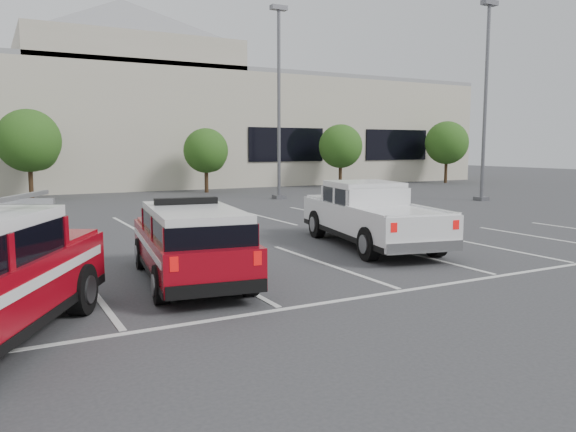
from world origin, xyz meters
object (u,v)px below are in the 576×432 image
object	(u,v)px
tree_far_right	(447,144)
convention_building	(96,121)
tree_mid_left	(31,143)
tree_right	(341,148)
tree_mid_right	(207,152)
light_pole_mid	(279,103)
fire_chief_suv	(191,248)
light_pole_right	(485,101)
white_pickup	(370,221)

from	to	relation	value
tree_far_right	convention_building	bearing A→B (deg)	158.49
tree_mid_left	tree_right	distance (m)	20.00
tree_mid_right	light_pole_mid	bearing A→B (deg)	-72.48
tree_mid_left	light_pole_mid	xyz separation A→B (m)	(11.91, -6.05, 2.14)
tree_mid_right	fire_chief_suv	world-z (taller)	tree_mid_right
tree_mid_right	fire_chief_suv	size ratio (longest dim) A/B	0.78
tree_far_right	light_pole_mid	bearing A→B (deg)	-161.52
tree_mid_right	light_pole_right	size ratio (longest dim) A/B	0.39
tree_mid_left	tree_mid_right	size ratio (longest dim) A/B	1.21
tree_right	white_pickup	xyz separation A→B (m)	(-12.63, -20.45, -2.05)
light_pole_right	tree_mid_left	bearing A→B (deg)	150.05
convention_building	light_pole_mid	size ratio (longest dim) A/B	5.86
convention_building	tree_right	xyz separation A→B (m)	(14.91, -9.82, -1.95)
convention_building	white_pickup	distance (m)	30.62
fire_chief_suv	light_pole_mid	bearing A→B (deg)	64.93
fire_chief_suv	tree_mid_right	bearing A→B (deg)	76.80
light_pole_right	fire_chief_suv	distance (m)	22.37
tree_right	light_pole_right	size ratio (longest dim) A/B	0.43
convention_building	light_pole_mid	distance (m)	17.27
tree_right	light_pole_right	distance (m)	12.32
convention_building	white_pickup	bearing A→B (deg)	-85.69
tree_far_right	light_pole_right	xyz separation A→B (m)	(-9.09, -12.05, 2.14)
tree_mid_left	fire_chief_suv	bearing A→B (deg)	-86.21
convention_building	white_pickup	xyz separation A→B (m)	(2.28, -30.27, -3.99)
fire_chief_suv	white_pickup	distance (m)	6.15
convention_building	tree_mid_right	size ratio (longest dim) A/B	15.04
tree_mid_left	tree_far_right	xyz separation A→B (m)	(30.00, 0.00, 0.00)
tree_mid_right	white_pickup	xyz separation A→B (m)	(-2.63, -20.45, -1.78)
tree_mid_right	tree_right	world-z (taller)	tree_right
white_pickup	convention_building	bearing A→B (deg)	105.87
tree_mid_left	light_pole_right	world-z (taller)	light_pole_right
light_pole_right	convention_building	bearing A→B (deg)	125.89
tree_right	tree_mid_right	bearing A→B (deg)	-180.00
tree_mid_right	light_pole_mid	distance (m)	6.88
light_pole_mid	fire_chief_suv	world-z (taller)	light_pole_mid
light_pole_mid	fire_chief_suv	distance (m)	19.73
tree_far_right	tree_right	bearing A→B (deg)	-180.00
tree_mid_left	tree_right	world-z (taller)	tree_mid_left
tree_mid_left	light_pole_mid	distance (m)	13.53
tree_right	white_pickup	bearing A→B (deg)	-121.70
tree_right	tree_far_right	distance (m)	10.00
tree_mid_left	light_pole_mid	bearing A→B (deg)	-26.92
tree_mid_right	tree_right	xyz separation A→B (m)	(10.00, 0.00, 0.27)
tree_mid_right	tree_right	size ratio (longest dim) A/B	0.90
tree_mid_left	light_pole_mid	size ratio (longest dim) A/B	0.47
fire_chief_suv	white_pickup	bearing A→B (deg)	24.16
convention_building	tree_mid_left	bearing A→B (deg)	-117.40
tree_far_right	white_pickup	world-z (taller)	tree_far_right
light_pole_mid	convention_building	bearing A→B (deg)	113.26
fire_chief_suv	white_pickup	world-z (taller)	white_pickup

